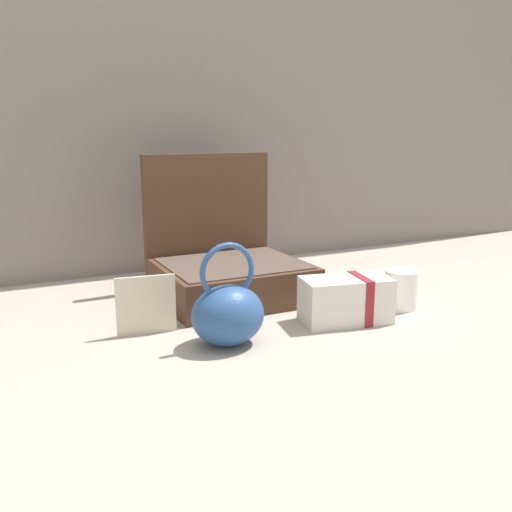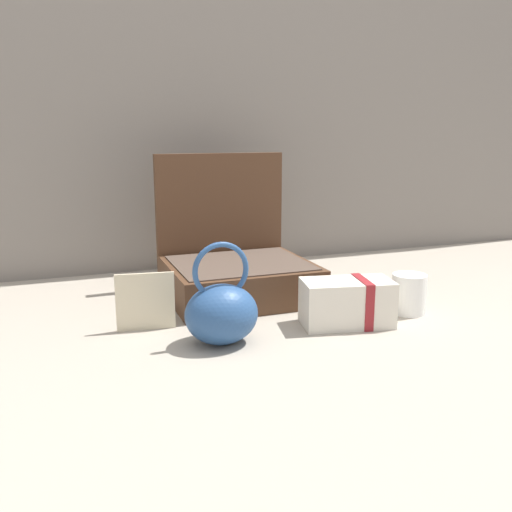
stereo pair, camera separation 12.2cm
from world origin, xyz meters
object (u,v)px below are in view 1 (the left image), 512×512
object	(u,v)px
open_suitcase	(227,266)
cream_toiletry_bag	(347,300)
teal_pouch_handbag	(228,313)
info_card_left	(146,305)
coffee_mug	(400,289)

from	to	relation	value
open_suitcase	cream_toiletry_bag	world-z (taller)	open_suitcase
teal_pouch_handbag	info_card_left	world-z (taller)	teal_pouch_handbag
open_suitcase	coffee_mug	xyz separation A→B (m)	(0.34, -0.29, -0.03)
teal_pouch_handbag	info_card_left	xyz separation A→B (m)	(-0.13, 0.13, -0.00)
info_card_left	coffee_mug	bearing A→B (deg)	-1.36
cream_toiletry_bag	info_card_left	bearing A→B (deg)	163.75
teal_pouch_handbag	cream_toiletry_bag	bearing A→B (deg)	1.74
cream_toiletry_bag	coffee_mug	distance (m)	0.18
cream_toiletry_bag	coffee_mug	xyz separation A→B (m)	(0.17, 0.02, -0.00)
teal_pouch_handbag	open_suitcase	bearing A→B (deg)	67.21
open_suitcase	coffee_mug	world-z (taller)	open_suitcase
teal_pouch_handbag	coffee_mug	bearing A→B (deg)	3.88
info_card_left	teal_pouch_handbag	bearing A→B (deg)	-37.31
cream_toiletry_bag	info_card_left	world-z (taller)	info_card_left
teal_pouch_handbag	info_card_left	distance (m)	0.19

